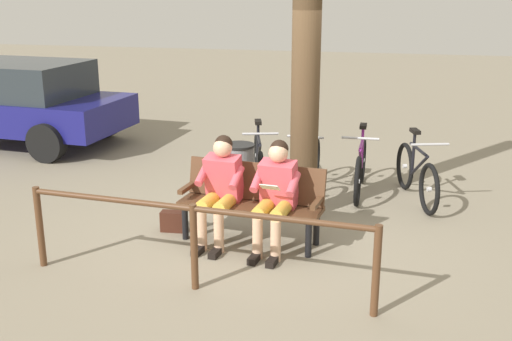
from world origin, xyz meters
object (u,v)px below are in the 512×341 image
object	(u,v)px
tree_trunk	(306,54)
bicycle_silver	(360,168)
bicycle_blue	(310,167)
bicycle_green	(259,163)
bench	(252,197)
parked_car	(12,101)
handbag	(174,221)
person_companion	(220,185)
bicycle_black	(416,175)
litter_bin	(239,175)
person_reading	(276,191)

from	to	relation	value
tree_trunk	bicycle_silver	world-z (taller)	tree_trunk
bicycle_blue	bicycle_green	bearing A→B (deg)	-91.05
bench	parked_car	world-z (taller)	parked_car
handbag	bicycle_silver	world-z (taller)	bicycle_silver
person_companion	bicycle_silver	size ratio (longest dim) A/B	0.71
bicycle_silver	bicycle_green	xyz separation A→B (m)	(1.42, 0.06, 0.00)
bench	bicycle_green	distance (m)	1.88
person_companion	handbag	xyz separation A→B (m)	(0.62, -0.16, -0.54)
bicycle_black	bicycle_blue	distance (m)	1.44
tree_trunk	parked_car	world-z (taller)	tree_trunk
tree_trunk	litter_bin	bearing A→B (deg)	-7.74
person_reading	bench	bearing A→B (deg)	-27.02
bicycle_silver	parked_car	bearing A→B (deg)	-103.05
parked_car	bicycle_blue	bearing A→B (deg)	169.07
person_reading	bicycle_silver	world-z (taller)	person_reading
bicycle_black	parked_car	xyz separation A→B (m)	(7.01, -1.61, 0.41)
tree_trunk	bicycle_silver	size ratio (longest dim) A/B	2.38
tree_trunk	bicycle_blue	bearing A→B (deg)	-87.04
bicycle_silver	bicycle_green	world-z (taller)	same
tree_trunk	bicycle_green	bearing A→B (deg)	-49.88
litter_bin	bicycle_black	world-z (taller)	bicycle_black
bicycle_black	parked_car	size ratio (longest dim) A/B	0.38
bicycle_black	bicycle_green	size ratio (longest dim) A/B	0.99
person_companion	bicycle_green	distance (m)	1.99
litter_bin	parked_car	size ratio (longest dim) A/B	0.19
bicycle_blue	parked_car	size ratio (longest dim) A/B	0.39
person_companion	bicycle_green	size ratio (longest dim) A/B	0.73
person_companion	tree_trunk	size ratio (longest dim) A/B	0.30
bicycle_blue	litter_bin	bearing A→B (deg)	-45.13
handbag	litter_bin	size ratio (longest dim) A/B	0.36
bicycle_silver	bicycle_black	bearing A→B (deg)	78.73
bench	bicycle_silver	bearing A→B (deg)	-112.72
parked_car	litter_bin	bearing A→B (deg)	158.64
litter_bin	bicycle_green	size ratio (longest dim) A/B	0.51
bench	handbag	distance (m)	1.03
person_reading	bicycle_green	size ratio (longest dim) A/B	0.73
bench	handbag	bearing A→B (deg)	4.85
litter_bin	parked_car	world-z (taller)	parked_car
bench	bicycle_blue	xyz separation A→B (m)	(-0.39, -1.82, -0.15)
litter_bin	bicycle_black	distance (m)	2.35
handbag	person_companion	bearing A→B (deg)	165.76
bicycle_blue	parked_car	distance (m)	5.80
bicycle_black	person_reading	bearing A→B (deg)	-54.59
person_companion	bicycle_green	bearing A→B (deg)	-83.09
bench	litter_bin	world-z (taller)	bench
bench	bicycle_green	xyz separation A→B (m)	(0.34, -1.85, -0.15)
bicycle_blue	bicycle_green	xyz separation A→B (m)	(0.73, -0.03, 0.00)
litter_bin	parked_car	distance (m)	5.32
tree_trunk	bicycle_green	distance (m)	2.03
bicycle_black	bicycle_green	distance (m)	2.16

